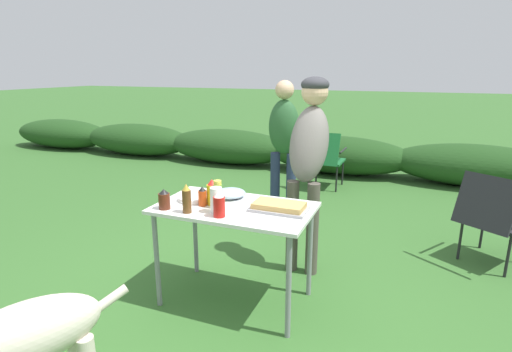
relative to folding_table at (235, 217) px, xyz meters
name	(u,v)px	position (x,y,z in m)	size (l,w,h in m)	color
ground_plane	(236,299)	(0.00, 0.00, -0.66)	(60.00, 60.00, 0.00)	#336028
shrub_hedge	(338,155)	(0.00, 4.06, -0.36)	(14.40, 0.90, 0.62)	#1E4219
folding_table	(235,217)	(0.00, 0.00, 0.00)	(1.10, 0.64, 0.74)	silver
food_tray	(279,207)	(0.32, 0.03, 0.10)	(0.39, 0.22, 0.06)	#9E9EA3
plate_stack	(194,198)	(-0.34, 0.01, 0.09)	(0.23, 0.23, 0.03)	white
mixing_bowl	(230,193)	(-0.11, 0.18, 0.11)	(0.23, 0.23, 0.06)	#99B2CC
paper_cup_stack	(216,200)	(-0.06, -0.16, 0.16)	(0.08, 0.08, 0.18)	white
ketchup_bottle	(219,205)	(-0.01, -0.22, 0.16)	(0.08, 0.08, 0.17)	red
bbq_sauce_bottle	(164,199)	(-0.43, -0.22, 0.14)	(0.08, 0.08, 0.14)	#562314
relish_jar	(218,195)	(-0.09, -0.07, 0.17)	(0.06, 0.06, 0.20)	olive
hot_sauce_bottle	(202,197)	(-0.22, -0.07, 0.14)	(0.06, 0.06, 0.14)	#CC4214
mustard_bottle	(212,193)	(-0.16, -0.02, 0.17)	(0.08, 0.08, 0.19)	yellow
beer_bottle	(187,199)	(-0.24, -0.23, 0.17)	(0.06, 0.06, 0.20)	brown
standing_person_in_red_jacket	(309,149)	(0.34, 0.73, 0.38)	(0.33, 0.47, 1.62)	#4C473D
standing_person_with_beanie	(284,137)	(-0.23, 1.83, 0.28)	(0.36, 0.26, 1.56)	#232D4C
dog	(11,345)	(-0.44, -1.41, -0.17)	(0.60, 0.96, 0.74)	beige
camp_chair_green_behind_table	(493,215)	(1.83, 1.32, -0.20)	(0.71, 0.75, 0.83)	#232328
camp_chair_near_hedge	(325,157)	(-0.01, 3.09, -0.20)	(0.50, 0.61, 0.83)	#19602D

